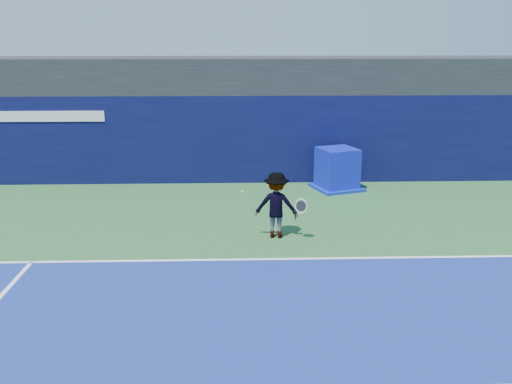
% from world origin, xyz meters
% --- Properties ---
extents(ground, '(80.00, 80.00, 0.00)m').
position_xyz_m(ground, '(0.00, 0.00, 0.00)').
color(ground, '#2A5D2D').
rests_on(ground, ground).
extents(baseline, '(24.00, 0.10, 0.01)m').
position_xyz_m(baseline, '(0.00, 3.00, 0.01)').
color(baseline, white).
rests_on(baseline, ground).
extents(stadium_band, '(36.00, 3.00, 1.20)m').
position_xyz_m(stadium_band, '(0.00, 11.50, 3.60)').
color(stadium_band, black).
rests_on(stadium_band, back_wall_assembly).
extents(back_wall_assembly, '(36.00, 1.03, 3.00)m').
position_xyz_m(back_wall_assembly, '(-0.00, 10.50, 1.50)').
color(back_wall_assembly, '#090B35').
rests_on(back_wall_assembly, ground).
extents(equipment_cart, '(1.82, 1.82, 1.37)m').
position_xyz_m(equipment_cart, '(2.98, 9.14, 0.63)').
color(equipment_cart, '#0C15A9').
rests_on(equipment_cart, ground).
extents(tennis_player, '(1.33, 0.78, 1.68)m').
position_xyz_m(tennis_player, '(0.65, 4.53, 0.84)').
color(tennis_player, silver).
rests_on(tennis_player, ground).
extents(tennis_ball, '(0.07, 0.07, 0.07)m').
position_xyz_m(tennis_ball, '(-0.19, 5.83, 0.84)').
color(tennis_ball, '#EFF61B').
rests_on(tennis_ball, ground).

